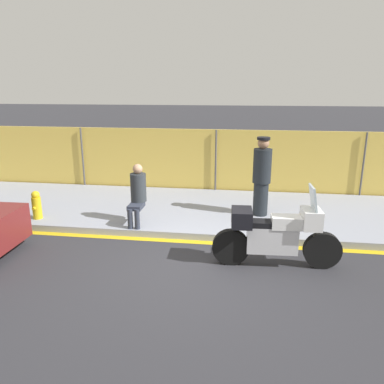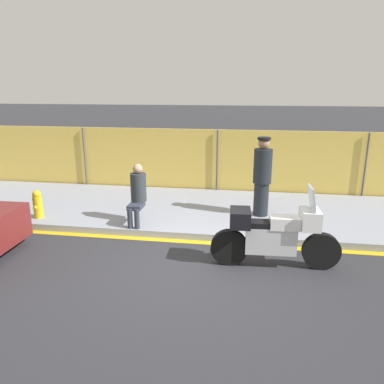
{
  "view_description": "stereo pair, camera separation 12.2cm",
  "coord_description": "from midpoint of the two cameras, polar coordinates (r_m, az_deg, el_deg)",
  "views": [
    {
      "loc": [
        0.85,
        -6.02,
        3.15
      ],
      "look_at": [
        -0.31,
        2.03,
        0.85
      ],
      "focal_mm": 35.0,
      "sensor_mm": 36.0,
      "label": 1
    },
    {
      "loc": [
        0.97,
        -6.0,
        3.15
      ],
      "look_at": [
        -0.31,
        2.03,
        0.85
      ],
      "focal_mm": 35.0,
      "sensor_mm": 36.0,
      "label": 2
    }
  ],
  "objects": [
    {
      "name": "officer_standing",
      "position": [
        8.97,
        10.2,
        2.4
      ],
      "size": [
        0.43,
        0.43,
        1.88
      ],
      "color": "#1E2328",
      "rests_on": "sidewalk"
    },
    {
      "name": "ground_plane",
      "position": [
        6.84,
        -0.39,
        -11.6
      ],
      "size": [
        120.0,
        120.0,
        0.0
      ],
      "primitive_type": "plane",
      "color": "#2D2D33"
    },
    {
      "name": "sidewalk",
      "position": [
        9.61,
        2.32,
        -2.86
      ],
      "size": [
        30.74,
        3.57,
        0.15
      ],
      "color": "#8E93A3",
      "rests_on": "ground_plane"
    },
    {
      "name": "person_seated_on_curb",
      "position": [
        8.43,
        -8.71,
        0.15
      ],
      "size": [
        0.35,
        0.68,
        1.35
      ],
      "color": "#2D3342",
      "rests_on": "sidewalk"
    },
    {
      "name": "curb_paint_stripe",
      "position": [
        7.9,
        0.89,
        -7.67
      ],
      "size": [
        30.74,
        0.18,
        0.01
      ],
      "color": "gold",
      "rests_on": "ground_plane"
    },
    {
      "name": "motorcycle",
      "position": [
        6.85,
        12.11,
        -6.31
      ],
      "size": [
        2.3,
        0.57,
        1.52
      ],
      "rotation": [
        0.0,
        0.0,
        0.05
      ],
      "color": "black",
      "rests_on": "ground_plane"
    },
    {
      "name": "fire_hydrant",
      "position": [
        9.48,
        -22.95,
        -1.84
      ],
      "size": [
        0.21,
        0.26,
        0.67
      ],
      "color": "gold",
      "rests_on": "sidewalk"
    },
    {
      "name": "storefront_fence",
      "position": [
        11.19,
        3.36,
        4.54
      ],
      "size": [
        29.2,
        0.17,
        1.94
      ],
      "color": "gold",
      "rests_on": "ground_plane"
    }
  ]
}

